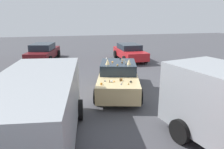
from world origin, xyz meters
name	(u,v)px	position (x,y,z in m)	size (l,w,h in m)	color
ground_plane	(118,92)	(0.00, 0.00, 0.00)	(60.00, 60.00, 0.00)	#47474C
art_car_decorated	(118,77)	(0.03, -0.01, 0.73)	(4.90, 2.87, 1.71)	#D8BC7F
parked_van_behind_right	(36,108)	(-3.74, 3.29, 1.16)	(5.26, 2.81, 2.04)	#9EA3A8
parked_sedan_near_left	(130,52)	(7.13, -2.85, 0.68)	(4.29, 2.01, 1.32)	red
parked_sedan_far_left	(43,52)	(8.60, 4.07, 0.70)	(4.80, 2.65, 1.40)	#5B1419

